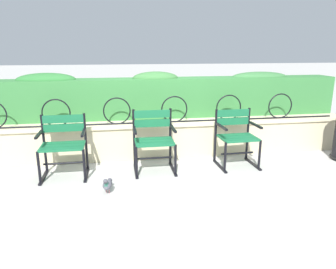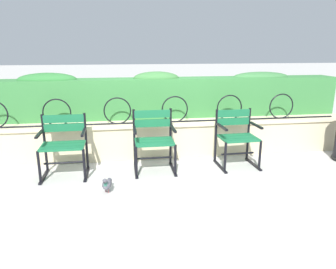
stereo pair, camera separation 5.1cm
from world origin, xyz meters
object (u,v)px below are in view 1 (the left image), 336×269
park_chair_left (63,143)px  pigeon_near_chairs (107,184)px  park_chair_right (236,135)px  park_chair_centre (154,139)px

park_chair_left → pigeon_near_chairs: bearing=-48.9°
park_chair_left → park_chair_right: size_ratio=1.00×
park_chair_right → park_chair_left: bearing=-179.5°
park_chair_centre → pigeon_near_chairs: park_chair_centre is taller
park_chair_centre → pigeon_near_chairs: size_ratio=2.99×
park_chair_left → pigeon_near_chairs: (0.59, -0.68, -0.35)m
park_chair_left → park_chair_right: (2.48, 0.02, -0.00)m
park_chair_centre → park_chair_right: park_chair_centre is taller
park_chair_centre → park_chair_right: size_ratio=1.04×
park_chair_right → pigeon_near_chairs: (-1.89, -0.70, -0.34)m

